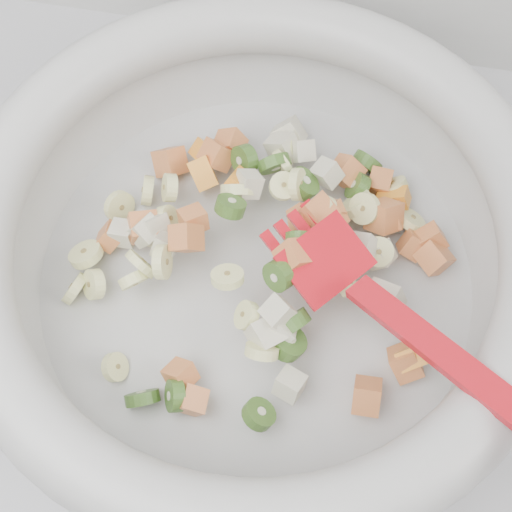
# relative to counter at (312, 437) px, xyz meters

# --- Properties ---
(counter) EXTENTS (2.00, 0.60, 0.90)m
(counter) POSITION_rel_counter_xyz_m (0.00, 0.00, 0.00)
(counter) COLOR #A7A8AD
(counter) RESTS_ON ground
(mixing_bowl) EXTENTS (0.45, 0.44, 0.14)m
(mixing_bowl) POSITION_rel_counter_xyz_m (-0.08, 0.01, 0.52)
(mixing_bowl) COLOR #B9B9B7
(mixing_bowl) RESTS_ON counter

